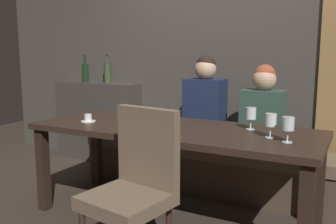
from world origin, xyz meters
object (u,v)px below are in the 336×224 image
at_px(diner_bearded, 263,111).
at_px(wine_bottle_dark_red, 85,72).
at_px(dining_table, 173,138).
at_px(wine_glass_far_left, 152,116).
at_px(wine_glass_far_right, 288,125).
at_px(wine_glass_center_front, 271,121).
at_px(wine_bottle_pale_label, 107,73).
at_px(espresso_cup, 88,119).
at_px(dessert_plate, 151,124).
at_px(wine_glass_near_left, 251,114).
at_px(diner_redhead, 205,102).
at_px(chair_near_side, 136,180).
at_px(banquette_bench, 206,167).

xyz_separation_m(diner_bearded, wine_bottle_dark_red, (-2.23, 0.32, 0.26)).
bearing_deg(dining_table, wine_glass_far_left, -102.59).
height_order(wine_bottle_dark_red, wine_glass_far_right, wine_bottle_dark_red).
bearing_deg(wine_glass_center_front, wine_bottle_pale_label, 153.21).
height_order(diner_bearded, wine_glass_far_right, diner_bearded).
height_order(dining_table, wine_glass_center_front, wine_glass_center_front).
height_order(wine_bottle_pale_label, espresso_cup, wine_bottle_pale_label).
bearing_deg(espresso_cup, wine_glass_far_right, 1.20).
bearing_deg(dessert_plate, dining_table, 15.32).
bearing_deg(wine_glass_near_left, espresso_cup, -165.79).
height_order(diner_bearded, espresso_cup, diner_bearded).
height_order(dining_table, wine_bottle_dark_red, wine_bottle_dark_red).
height_order(diner_redhead, dessert_plate, diner_redhead).
height_order(chair_near_side, espresso_cup, chair_near_side).
bearing_deg(banquette_bench, wine_glass_far_left, -93.16).
height_order(wine_bottle_dark_red, wine_bottle_pale_label, same).
xyz_separation_m(banquette_bench, wine_glass_far_left, (-0.05, -0.93, 0.62)).
relative_size(wine_glass_far_left, espresso_cup, 1.37).
bearing_deg(diner_bearded, wine_glass_center_front, -72.77).
bearing_deg(diner_bearded, wine_bottle_pale_label, 169.23).
bearing_deg(wine_glass_near_left, diner_redhead, 137.73).
xyz_separation_m(dining_table, wine_bottle_dark_red, (-1.71, 1.02, 0.42)).
height_order(banquette_bench, diner_bearded, diner_bearded).
distance_m(wine_bottle_pale_label, wine_glass_near_left, 2.17).
bearing_deg(wine_bottle_pale_label, banquette_bench, -14.57).
bearing_deg(banquette_bench, diner_bearded, 0.11).
bearing_deg(wine_glass_far_right, wine_glass_center_front, 147.66).
xyz_separation_m(diner_redhead, wine_glass_far_left, (-0.02, -0.94, 0.01)).
height_order(diner_bearded, wine_glass_near_left, diner_bearded).
xyz_separation_m(wine_bottle_pale_label, wine_glass_far_right, (2.29, -1.17, -0.22)).
bearing_deg(wine_bottle_pale_label, wine_glass_near_left, -24.15).
bearing_deg(wine_bottle_dark_red, dining_table, -30.75).
relative_size(banquette_bench, dessert_plate, 13.16).
relative_size(banquette_bench, wine_glass_far_right, 15.24).
relative_size(wine_bottle_dark_red, wine_glass_far_right, 1.99).
xyz_separation_m(banquette_bench, espresso_cup, (-0.72, -0.84, 0.54)).
height_order(diner_redhead, wine_glass_far_right, diner_redhead).
bearing_deg(chair_near_side, wine_glass_near_left, 64.80).
bearing_deg(diner_bearded, chair_near_side, -105.43).
height_order(wine_glass_center_front, wine_glass_near_left, same).
relative_size(wine_bottle_dark_red, wine_bottle_pale_label, 1.00).
bearing_deg(wine_glass_center_front, chair_near_side, -131.42).
distance_m(wine_glass_far_right, espresso_cup, 1.59).
height_order(chair_near_side, wine_glass_center_front, chair_near_side).
bearing_deg(wine_bottle_dark_red, chair_near_side, -43.46).
distance_m(diner_redhead, diner_bearded, 0.55).
distance_m(diner_bearded, espresso_cup, 1.49).
height_order(wine_glass_far_right, dessert_plate, wine_glass_far_right).
relative_size(dining_table, wine_glass_center_front, 13.41).
bearing_deg(diner_bearded, banquette_bench, -179.89).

